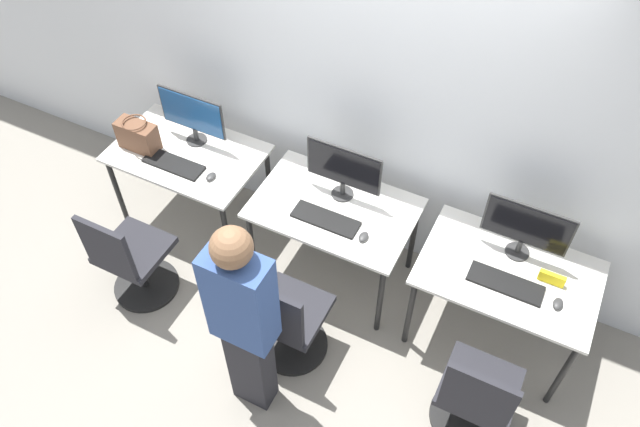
# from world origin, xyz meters

# --- Properties ---
(ground_plane) EXTENTS (20.00, 20.00, 0.00)m
(ground_plane) POSITION_xyz_m (0.00, 0.00, 0.00)
(ground_plane) COLOR gray
(wall_back) EXTENTS (12.00, 0.05, 2.80)m
(wall_back) POSITION_xyz_m (0.00, 0.84, 1.40)
(wall_back) COLOR silver
(wall_back) RESTS_ON ground_plane
(desk_left) EXTENTS (1.10, 0.72, 0.74)m
(desk_left) POSITION_xyz_m (-1.21, 0.36, 0.66)
(desk_left) COLOR silver
(desk_left) RESTS_ON ground_plane
(monitor_left) EXTENTS (0.53, 0.15, 0.42)m
(monitor_left) POSITION_xyz_m (-1.21, 0.50, 0.98)
(monitor_left) COLOR #2D2D2D
(monitor_left) RESTS_ON desk_left
(keyboard_left) EXTENTS (0.46, 0.16, 0.02)m
(keyboard_left) POSITION_xyz_m (-1.21, 0.20, 0.75)
(keyboard_left) COLOR black
(keyboard_left) RESTS_ON desk_left
(mouse_left) EXTENTS (0.06, 0.09, 0.03)m
(mouse_left) POSITION_xyz_m (-0.90, 0.21, 0.76)
(mouse_left) COLOR #333333
(mouse_left) RESTS_ON desk_left
(office_chair_left) EXTENTS (0.48, 0.48, 0.91)m
(office_chair_left) POSITION_xyz_m (-1.19, -0.45, 0.38)
(office_chair_left) COLOR black
(office_chair_left) RESTS_ON ground_plane
(desk_center) EXTENTS (1.10, 0.72, 0.74)m
(desk_center) POSITION_xyz_m (0.00, 0.36, 0.66)
(desk_center) COLOR silver
(desk_center) RESTS_ON ground_plane
(monitor_center) EXTENTS (0.53, 0.15, 0.42)m
(monitor_center) POSITION_xyz_m (0.00, 0.49, 0.98)
(monitor_center) COLOR #2D2D2D
(monitor_center) RESTS_ON desk_center
(keyboard_center) EXTENTS (0.46, 0.16, 0.02)m
(keyboard_center) POSITION_xyz_m (0.00, 0.22, 0.75)
(keyboard_center) COLOR black
(keyboard_center) RESTS_ON desk_center
(mouse_center) EXTENTS (0.06, 0.09, 0.03)m
(mouse_center) POSITION_xyz_m (0.29, 0.19, 0.76)
(mouse_center) COLOR #333333
(mouse_center) RESTS_ON desk_center
(office_chair_center) EXTENTS (0.48, 0.48, 0.91)m
(office_chair_center) POSITION_xyz_m (0.03, -0.39, 0.38)
(office_chair_center) COLOR black
(office_chair_center) RESTS_ON ground_plane
(person_center) EXTENTS (0.36, 0.22, 1.66)m
(person_center) POSITION_xyz_m (-0.02, -0.76, 0.91)
(person_center) COLOR #232328
(person_center) RESTS_ON ground_plane
(desk_right) EXTENTS (1.10, 0.72, 0.74)m
(desk_right) POSITION_xyz_m (1.21, 0.36, 0.66)
(desk_right) COLOR silver
(desk_right) RESTS_ON ground_plane
(monitor_right) EXTENTS (0.53, 0.15, 0.42)m
(monitor_right) POSITION_xyz_m (1.21, 0.53, 0.98)
(monitor_right) COLOR #2D2D2D
(monitor_right) RESTS_ON desk_right
(keyboard_right) EXTENTS (0.46, 0.16, 0.02)m
(keyboard_right) POSITION_xyz_m (1.21, 0.25, 0.75)
(keyboard_right) COLOR black
(keyboard_right) RESTS_ON desk_right
(mouse_right) EXTENTS (0.06, 0.09, 0.03)m
(mouse_right) POSITION_xyz_m (1.53, 0.24, 0.76)
(mouse_right) COLOR #333333
(mouse_right) RESTS_ON desk_right
(office_chair_right) EXTENTS (0.48, 0.48, 0.91)m
(office_chair_right) POSITION_xyz_m (1.28, -0.35, 0.38)
(office_chair_right) COLOR black
(office_chair_right) RESTS_ON ground_plane
(handbag) EXTENTS (0.30, 0.18, 0.25)m
(handbag) POSITION_xyz_m (-1.54, 0.25, 0.86)
(handbag) COLOR brown
(handbag) RESTS_ON desk_left
(placard_right) EXTENTS (0.16, 0.03, 0.08)m
(placard_right) POSITION_xyz_m (1.45, 0.39, 0.78)
(placard_right) COLOR yellow
(placard_right) RESTS_ON desk_right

